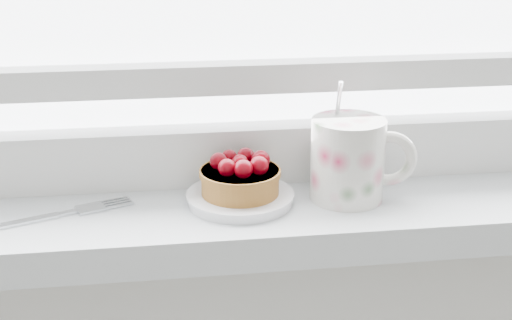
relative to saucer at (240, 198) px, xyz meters
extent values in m
cube|color=silver|center=(0.01, 0.01, -0.03)|extent=(1.60, 0.20, 0.04)
cube|color=silver|center=(0.01, 0.08, 0.03)|extent=(1.30, 0.05, 0.07)
cube|color=silver|center=(0.01, 0.08, 0.12)|extent=(1.30, 0.04, 0.04)
cylinder|color=white|center=(0.00, 0.00, 0.00)|extent=(0.12, 0.12, 0.01)
cylinder|color=brown|center=(0.00, 0.00, 0.02)|extent=(0.09, 0.09, 0.03)
cylinder|color=brown|center=(0.00, 0.00, 0.03)|extent=(0.09, 0.09, 0.01)
sphere|color=#4B0108|center=(0.00, 0.00, 0.04)|extent=(0.02, 0.02, 0.02)
sphere|color=#4B0108|center=(0.02, 0.00, 0.04)|extent=(0.02, 0.02, 0.02)
sphere|color=#4B0108|center=(0.01, 0.02, 0.04)|extent=(0.02, 0.02, 0.02)
sphere|color=#4B0108|center=(-0.01, 0.02, 0.04)|extent=(0.02, 0.02, 0.02)
sphere|color=#4B0108|center=(-0.02, 0.01, 0.04)|extent=(0.02, 0.02, 0.02)
sphere|color=#4B0108|center=(-0.02, -0.01, 0.04)|extent=(0.02, 0.02, 0.02)
sphere|color=#4B0108|center=(0.00, -0.02, 0.04)|extent=(0.02, 0.02, 0.02)
sphere|color=#4B0108|center=(0.02, -0.01, 0.04)|extent=(0.02, 0.02, 0.02)
cylinder|color=silver|center=(0.12, 0.00, 0.04)|extent=(0.10, 0.10, 0.10)
cylinder|color=black|center=(0.12, 0.00, 0.09)|extent=(0.07, 0.07, 0.01)
torus|color=silver|center=(0.17, -0.01, 0.04)|extent=(0.07, 0.03, 0.07)
cylinder|color=silver|center=(0.12, 0.02, 0.10)|extent=(0.01, 0.02, 0.06)
cube|color=silver|center=(-0.25, -0.03, 0.00)|extent=(0.10, 0.05, 0.00)
cube|color=silver|center=(-0.19, 0.00, 0.00)|extent=(0.02, 0.01, 0.00)
cube|color=silver|center=(-0.17, 0.00, 0.00)|extent=(0.04, 0.03, 0.00)
cube|color=silver|center=(-0.14, 0.01, 0.00)|extent=(0.03, 0.02, 0.00)
cube|color=silver|center=(-0.14, 0.01, 0.00)|extent=(0.03, 0.02, 0.00)
cube|color=silver|center=(-0.14, 0.02, 0.00)|extent=(0.03, 0.02, 0.00)
cube|color=silver|center=(-0.14, 0.02, 0.00)|extent=(0.03, 0.02, 0.00)
camera|label=1|loc=(-0.09, -0.75, 0.32)|focal=50.00mm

